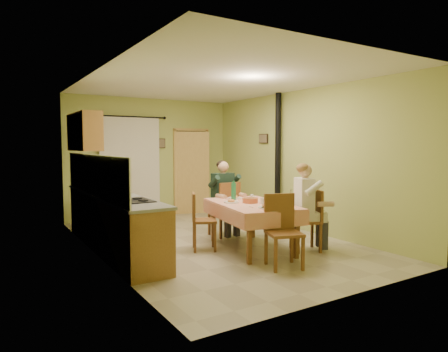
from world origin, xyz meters
TOP-DOWN VIEW (x-y plane):
  - floor at (0.00, 0.00)m, footprint 4.00×6.00m
  - room_shell at (0.00, 0.00)m, footprint 4.04×6.04m
  - kitchen_run at (-1.71, 0.40)m, footprint 0.64×3.64m
  - upper_cabinets at (-1.82, 1.70)m, footprint 0.35×1.40m
  - curtain at (-0.55, 2.90)m, footprint 1.70×0.07m
  - doorway at (1.04, 2.91)m, footprint 0.96×0.31m
  - dining_table at (0.25, -0.75)m, footprint 1.34×1.91m
  - tableware at (0.26, -0.85)m, footprint 0.74×1.66m
  - chair_far at (0.39, 0.31)m, footprint 0.48×0.48m
  - chair_near at (0.07, -1.78)m, footprint 0.57×0.57m
  - chair_right at (0.97, -1.29)m, footprint 0.56×0.56m
  - chair_left at (-0.44, -0.38)m, footprint 0.50×0.50m
  - man_far at (0.39, 0.33)m, footprint 0.59×0.47m
  - man_right at (0.95, -1.28)m, footprint 0.60×0.65m
  - stove_flue at (1.90, 0.60)m, footprint 0.24×0.24m
  - picture_back at (0.25, 2.97)m, footprint 0.19×0.03m
  - picture_right at (1.97, 1.20)m, footprint 0.03×0.31m

SIDE VIEW (x-z plane):
  - floor at x=0.00m, z-range -0.01..0.01m
  - chair_left at x=-0.44m, z-range -0.18..0.76m
  - chair_right at x=0.97m, z-range -0.20..0.79m
  - chair_near at x=0.07m, z-range -0.22..0.80m
  - chair_far at x=0.39m, z-range -0.22..0.80m
  - dining_table at x=0.25m, z-range 0.00..0.76m
  - kitchen_run at x=-1.71m, z-range -0.30..1.26m
  - tableware at x=0.26m, z-range 0.65..0.98m
  - man_far at x=0.39m, z-range 0.18..1.57m
  - man_right at x=0.95m, z-range 0.18..1.57m
  - stove_flue at x=1.90m, z-range -0.38..2.42m
  - doorway at x=1.04m, z-range -0.02..2.13m
  - curtain at x=-0.55m, z-range 0.15..2.37m
  - picture_back at x=0.25m, z-range 1.64..1.86m
  - room_shell at x=0.00m, z-range 0.41..3.23m
  - picture_right at x=1.97m, z-range 1.75..1.96m
  - upper_cabinets at x=-1.82m, z-range 1.60..2.30m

